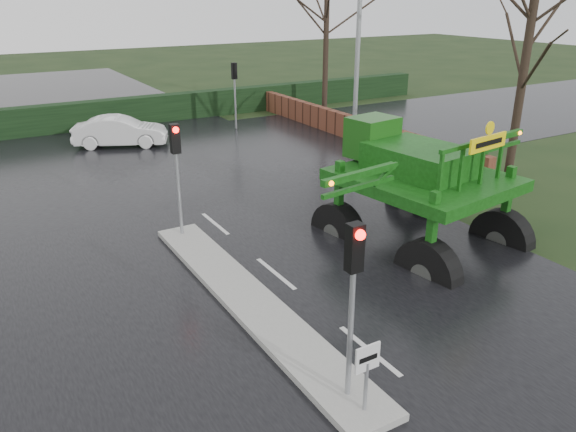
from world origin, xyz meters
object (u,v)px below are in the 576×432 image
traffic_signal_mid (176,156)px  street_light_right (353,18)px  traffic_signal_far (234,81)px  white_sedan (122,146)px  keep_left_sign (367,367)px  traffic_signal_near (353,276)px  crop_sprayer (428,190)px

traffic_signal_mid → street_light_right: size_ratio=0.35×
traffic_signal_mid → traffic_signal_far: size_ratio=1.00×
traffic_signal_mid → white_sedan: size_ratio=0.81×
keep_left_sign → street_light_right: size_ratio=0.14×
keep_left_sign → white_sedan: 20.98m
white_sedan → traffic_signal_mid: bearing=-162.9°
traffic_signal_near → crop_sprayer: size_ratio=0.41×
traffic_signal_mid → white_sedan: (1.36, 11.92, -2.59)m
traffic_signal_far → street_light_right: (1.69, -8.01, 3.40)m
keep_left_sign → traffic_signal_mid: (0.00, 8.99, 1.53)m
street_light_right → keep_left_sign: bearing=-125.1°
traffic_signal_near → street_light_right: (9.49, 13.01, 3.40)m
traffic_signal_near → street_light_right: size_ratio=0.35×
traffic_signal_near → traffic_signal_mid: size_ratio=1.00×
traffic_signal_near → street_light_right: 16.46m
traffic_signal_near → traffic_signal_far: 22.42m
street_light_right → crop_sprayer: (-4.73, -9.81, -3.68)m
street_light_right → crop_sprayer: size_ratio=1.15×
traffic_signal_near → traffic_signal_far: size_ratio=1.00×
traffic_signal_far → traffic_signal_mid: bearing=58.1°
street_light_right → crop_sprayer: bearing=-115.7°
keep_left_sign → traffic_signal_mid: size_ratio=0.38×
keep_left_sign → traffic_signal_near: (0.00, 0.49, 1.53)m
street_light_right → white_sedan: (-8.13, 7.41, -5.99)m
traffic_signal_far → crop_sprayer: crop_sprayer is taller
traffic_signal_near → white_sedan: bearing=86.2°
street_light_right → crop_sprayer: street_light_right is taller
keep_left_sign → white_sedan: (1.36, 20.91, -1.06)m
white_sedan → street_light_right: bearing=-108.7°
traffic_signal_near → traffic_signal_mid: (0.00, 8.50, 0.00)m
keep_left_sign → traffic_signal_near: traffic_signal_near is taller
keep_left_sign → crop_sprayer: bearing=37.7°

